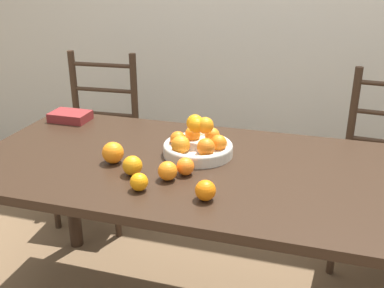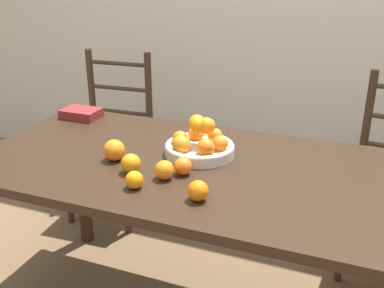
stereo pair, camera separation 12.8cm
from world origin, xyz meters
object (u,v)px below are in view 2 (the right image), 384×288
Objects in this scene: book_stack at (81,113)px; orange_loose_2 at (114,150)px; fruit_bowl at (199,144)px; orange_loose_1 at (164,170)px; chair_left at (112,141)px; orange_loose_5 at (183,166)px; orange_loose_0 at (134,180)px; orange_loose_4 at (131,163)px; orange_loose_3 at (198,191)px.

orange_loose_2 is at bearing -42.93° from book_stack.
fruit_bowl is 4.01× the size of orange_loose_1.
orange_loose_5 is at bearing -48.93° from chair_left.
orange_loose_0 is 0.19m from orange_loose_5.
orange_loose_4 is 0.70m from book_stack.
orange_loose_2 is 0.29m from orange_loose_5.
chair_left is (-0.79, 0.62, -0.33)m from fruit_bowl.
book_stack is at bearing 137.07° from orange_loose_2.
orange_loose_4 reaches higher than orange_loose_0.
orange_loose_4 is at bearing -125.92° from fruit_bowl.
orange_loose_5 is 1.17m from chair_left.
orange_loose_0 is at bearing -125.48° from orange_loose_5.
orange_loose_1 is 1.06× the size of orange_loose_5.
book_stack is (-0.70, 0.22, -0.02)m from fruit_bowl.
chair_left reaches higher than orange_loose_4.
orange_loose_4 reaches higher than orange_loose_1.
book_stack is (-0.41, 0.38, -0.02)m from orange_loose_2.
orange_loose_3 is at bearing 0.11° from orange_loose_0.
chair_left is (-0.50, 0.78, -0.33)m from orange_loose_2.
orange_loose_2 is (-0.29, -0.17, -0.00)m from fruit_bowl.
orange_loose_1 is at bearing 148.57° from orange_loose_3.
orange_loose_1 is 0.13m from orange_loose_4.
orange_loose_0 is 0.91× the size of orange_loose_3.
orange_loose_1 is 1.18m from chair_left.
orange_loose_5 is at bearing -87.92° from fruit_bowl.
book_stack is (0.09, -0.40, 0.31)m from chair_left.
fruit_bowl reaches higher than orange_loose_5.
fruit_bowl is at bearing 109.79° from orange_loose_3.
orange_loose_5 is at bearing 50.71° from orange_loose_1.
orange_loose_0 is 0.75× the size of orange_loose_2.
orange_loose_1 is at bearing -52.64° from chair_left.
book_stack is at bearing 162.67° from fruit_bowl.
orange_loose_3 is at bearing -23.37° from orange_loose_2.
chair_left reaches higher than book_stack.
orange_loose_2 reaches higher than orange_loose_0.
fruit_bowl is 0.19m from orange_loose_5.
orange_loose_3 is at bearing -18.97° from orange_loose_4.
book_stack is (-0.59, 0.56, -0.01)m from orange_loose_0.
chair_left is (-0.75, 0.86, -0.32)m from orange_loose_1.
orange_loose_2 is 0.13m from orange_loose_4.
orange_loose_3 reaches higher than orange_loose_0.
fruit_bowl is 0.33m from orange_loose_2.
orange_loose_2 is 0.98m from chair_left.
orange_loose_4 is (-0.13, 0.00, 0.00)m from orange_loose_1.
orange_loose_0 is at bearing -123.12° from orange_loose_1.
orange_loose_2 reaches higher than orange_loose_1.
orange_loose_0 is 0.06× the size of chair_left.
orange_loose_3 is 1.36m from chair_left.
fruit_bowl is at bearing 72.89° from orange_loose_0.
chair_left is at bearing 125.38° from orange_loose_0.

